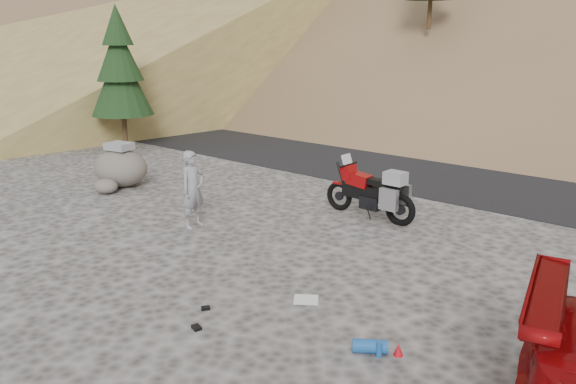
% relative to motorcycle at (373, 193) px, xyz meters
% --- Properties ---
extents(ground, '(140.00, 140.00, 0.00)m').
position_rel_motorcycle_xyz_m(ground, '(-0.18, -3.32, -0.60)').
color(ground, '#3E3B39').
rests_on(ground, ground).
extents(road, '(120.00, 7.00, 0.05)m').
position_rel_motorcycle_xyz_m(road, '(-0.18, 5.68, -0.60)').
color(road, black).
rests_on(road, ground).
extents(conifer_verge, '(2.20, 2.20, 5.04)m').
position_rel_motorcycle_xyz_m(conifer_verge, '(-11.18, 1.18, 2.29)').
color(conifer_verge, '#3B2615').
rests_on(conifer_verge, ground).
extents(motorcycle, '(2.36, 0.70, 1.40)m').
position_rel_motorcycle_xyz_m(motorcycle, '(0.00, 0.00, 0.00)').
color(motorcycle, black).
rests_on(motorcycle, ground).
extents(man, '(0.44, 0.63, 1.68)m').
position_rel_motorcycle_xyz_m(man, '(-2.66, -2.97, -0.60)').
color(man, gray).
rests_on(man, ground).
extents(boulder, '(1.59, 1.36, 1.19)m').
position_rel_motorcycle_xyz_m(boulder, '(-6.79, -1.98, -0.07)').
color(boulder, '#5F5851').
rests_on(boulder, ground).
extents(small_rock, '(0.67, 0.60, 0.38)m').
position_rel_motorcycle_xyz_m(small_rock, '(-6.47, -2.68, -0.41)').
color(small_rock, '#5F5851').
rests_on(small_rock, ground).
extents(gear_white_cloth, '(0.51, 0.50, 0.01)m').
position_rel_motorcycle_xyz_m(gear_white_cloth, '(1.34, -4.16, -0.59)').
color(gear_white_cloth, white).
rests_on(gear_white_cloth, ground).
extents(gear_blue_mat, '(0.48, 0.41, 0.18)m').
position_rel_motorcycle_xyz_m(gear_blue_mat, '(2.92, -4.82, -0.51)').
color(gear_blue_mat, '#1A55A1').
rests_on(gear_blue_mat, ground).
extents(gear_bottle, '(0.08, 0.08, 0.20)m').
position_rel_motorcycle_xyz_m(gear_bottle, '(3.07, -4.83, -0.50)').
color(gear_bottle, '#1A55A1').
rests_on(gear_bottle, ground).
extents(gear_funnel, '(0.17, 0.17, 0.17)m').
position_rel_motorcycle_xyz_m(gear_funnel, '(3.24, -4.64, -0.51)').
color(gear_funnel, red).
rests_on(gear_funnel, ground).
extents(gear_glove_a, '(0.18, 0.15, 0.04)m').
position_rel_motorcycle_xyz_m(gear_glove_a, '(0.70, -5.87, -0.58)').
color(gear_glove_a, black).
rests_on(gear_glove_a, ground).
extents(gear_glove_b, '(0.15, 0.16, 0.04)m').
position_rel_motorcycle_xyz_m(gear_glove_b, '(0.36, -5.39, -0.58)').
color(gear_glove_b, black).
rests_on(gear_glove_b, ground).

